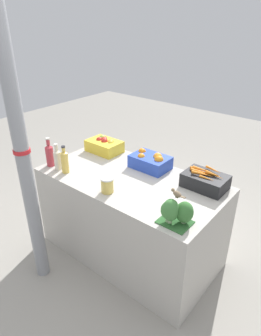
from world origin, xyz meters
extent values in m
plane|color=gray|center=(0.00, 0.00, 0.00)|extent=(10.00, 10.00, 0.00)
cube|color=#B7B2A8|center=(0.00, 0.00, 0.42)|extent=(1.64, 0.87, 0.84)
cylinder|color=gray|center=(-0.45, -0.73, 1.11)|extent=(0.11, 0.11, 2.23)
cylinder|color=red|center=(-0.45, -0.73, 1.22)|extent=(0.13, 0.13, 0.03)
cube|color=gold|center=(-0.58, 0.27, 0.90)|extent=(0.35, 0.24, 0.12)
sphere|color=gold|center=(-0.51, 0.31, 0.94)|extent=(0.07, 0.07, 0.07)
sphere|color=red|center=(-0.64, 0.26, 0.95)|extent=(0.07, 0.07, 0.07)
sphere|color=red|center=(-0.57, 0.27, 0.95)|extent=(0.07, 0.07, 0.07)
sphere|color=#9EBC42|center=(-0.64, 0.31, 0.96)|extent=(0.07, 0.07, 0.07)
sphere|color=red|center=(-0.63, 0.33, 0.94)|extent=(0.07, 0.07, 0.07)
sphere|color=gold|center=(-0.50, 0.28, 0.94)|extent=(0.06, 0.06, 0.06)
sphere|color=red|center=(-0.61, 0.30, 0.94)|extent=(0.08, 0.08, 0.08)
cube|color=#2847B7|center=(0.02, 0.27, 0.90)|extent=(0.35, 0.24, 0.12)
sphere|color=orange|center=(0.11, 0.27, 0.94)|extent=(0.07, 0.07, 0.07)
sphere|color=orange|center=(-0.11, 0.31, 0.95)|extent=(0.08, 0.08, 0.08)
sphere|color=orange|center=(0.12, 0.26, 0.95)|extent=(0.09, 0.09, 0.09)
sphere|color=orange|center=(-0.05, 0.22, 0.95)|extent=(0.07, 0.07, 0.07)
sphere|color=orange|center=(0.07, 0.30, 0.95)|extent=(0.08, 0.08, 0.08)
cube|color=black|center=(0.58, 0.27, 0.90)|extent=(0.35, 0.24, 0.12)
cone|color=orange|center=(0.60, 0.35, 0.98)|extent=(0.16, 0.06, 0.02)
cone|color=orange|center=(0.49, 0.29, 0.97)|extent=(0.14, 0.05, 0.03)
cone|color=orange|center=(0.57, 0.26, 0.97)|extent=(0.16, 0.03, 0.02)
cone|color=orange|center=(0.55, 0.22, 0.98)|extent=(0.14, 0.06, 0.03)
cone|color=orange|center=(0.64, 0.29, 0.97)|extent=(0.17, 0.06, 0.03)
cone|color=orange|center=(0.63, 0.28, 0.98)|extent=(0.12, 0.03, 0.03)
cone|color=orange|center=(0.52, 0.25, 0.97)|extent=(0.16, 0.04, 0.02)
cone|color=orange|center=(0.54, 0.27, 0.97)|extent=(0.17, 0.07, 0.03)
cone|color=orange|center=(0.61, 0.21, 0.96)|extent=(0.13, 0.03, 0.02)
cone|color=orange|center=(0.53, 0.29, 0.98)|extent=(0.17, 0.05, 0.03)
cube|color=#2D602D|center=(0.64, -0.29, 0.84)|extent=(0.22, 0.18, 0.01)
ellipsoid|color=#427F3D|center=(0.62, -0.32, 0.95)|extent=(0.12, 0.12, 0.16)
cylinder|color=#B2C693|center=(0.62, -0.32, 0.86)|extent=(0.03, 0.03, 0.02)
ellipsoid|color=#387033|center=(0.69, -0.26, 0.93)|extent=(0.12, 0.12, 0.16)
cylinder|color=#B2C693|center=(0.69, -0.26, 0.86)|extent=(0.03, 0.03, 0.02)
ellipsoid|color=#427F3D|center=(0.60, -0.32, 0.94)|extent=(0.11, 0.11, 0.13)
cylinder|color=#B2C693|center=(0.60, -0.32, 0.86)|extent=(0.03, 0.03, 0.02)
cylinder|color=#B2333D|center=(-0.75, -0.29, 0.93)|extent=(0.07, 0.07, 0.19)
cone|color=#B2333D|center=(-0.75, -0.29, 1.04)|extent=(0.07, 0.07, 0.03)
cylinder|color=#B2333D|center=(-0.75, -0.29, 1.08)|extent=(0.03, 0.03, 0.05)
cylinder|color=silver|center=(-0.75, -0.29, 1.11)|extent=(0.04, 0.04, 0.01)
cylinder|color=beige|center=(-0.63, -0.29, 0.92)|extent=(0.07, 0.07, 0.17)
cone|color=beige|center=(-0.63, -0.29, 1.02)|extent=(0.07, 0.07, 0.02)
cylinder|color=beige|center=(-0.63, -0.29, 1.05)|extent=(0.03, 0.03, 0.04)
cylinder|color=silver|center=(-0.63, -0.29, 1.08)|extent=(0.03, 0.03, 0.01)
cylinder|color=gold|center=(-0.53, -0.29, 0.93)|extent=(0.07, 0.07, 0.19)
cone|color=gold|center=(-0.53, -0.29, 1.04)|extent=(0.07, 0.07, 0.02)
cylinder|color=gold|center=(-0.53, -0.29, 1.06)|extent=(0.03, 0.03, 0.04)
cylinder|color=#2D2D33|center=(-0.53, -0.29, 1.09)|extent=(0.03, 0.03, 0.01)
cylinder|color=#DBBC56|center=(0.00, -0.30, 0.90)|extent=(0.10, 0.10, 0.12)
cylinder|color=white|center=(0.00, -0.30, 0.96)|extent=(0.11, 0.11, 0.01)
cube|color=#4C3D2D|center=(0.63, -0.28, 1.03)|extent=(0.02, 0.02, 0.01)
ellipsoid|color=#7A664C|center=(0.63, -0.28, 1.06)|extent=(0.08, 0.05, 0.04)
sphere|color=#897556|center=(0.59, -0.27, 1.07)|extent=(0.03, 0.03, 0.03)
cone|color=#4C3D28|center=(0.58, -0.26, 1.07)|extent=(0.02, 0.01, 0.01)
cube|color=#7A664C|center=(0.68, -0.29, 1.06)|extent=(0.04, 0.03, 0.01)
camera|label=1|loc=(1.46, -1.78, 2.13)|focal=32.00mm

